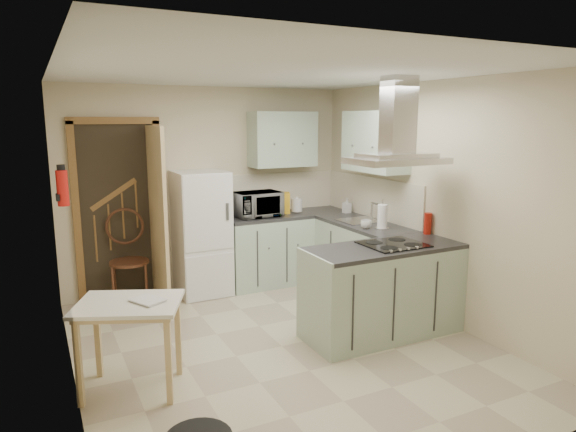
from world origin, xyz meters
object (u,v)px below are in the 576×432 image
peninsula (383,290)px  drop_leaf_table (131,346)px  extractor_hood (397,161)px  bentwood_chair (129,262)px  fridge (202,233)px  microwave (258,204)px

peninsula → drop_leaf_table: bearing=179.9°
extractor_hood → peninsula: bearing=180.0°
extractor_hood → drop_leaf_table: 2.86m
extractor_hood → bentwood_chair: bearing=137.9°
extractor_hood → bentwood_chair: (-2.19, 1.98, -1.22)m
fridge → bentwood_chair: fridge is taller
bentwood_chair → microwave: bearing=10.1°
peninsula → bentwood_chair: 2.88m
fridge → extractor_hood: extractor_hood is taller
peninsula → extractor_hood: 1.27m
fridge → bentwood_chair: size_ratio=1.50×
fridge → peninsula: (1.22, -1.98, -0.30)m
drop_leaf_table → microwave: 2.82m
peninsula → extractor_hood: size_ratio=1.72×
bentwood_chair → extractor_hood: bearing=-30.9°
peninsula → bentwood_chair: (-2.09, 1.98, 0.05)m
fridge → extractor_hood: size_ratio=1.67×
drop_leaf_table → bentwood_chair: (0.33, 1.97, 0.14)m
fridge → peninsula: bearing=-58.3°
bentwood_chair → drop_leaf_table: bearing=-88.2°
peninsula → microwave: (-0.50, 1.95, 0.61)m
fridge → bentwood_chair: 0.90m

